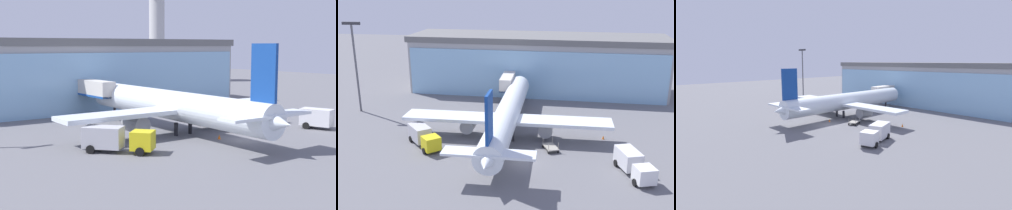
% 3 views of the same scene
% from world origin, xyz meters
% --- Properties ---
extents(ground, '(240.00, 240.00, 0.00)m').
position_xyz_m(ground, '(0.00, 0.00, 0.00)').
color(ground, slate).
extents(terminal_building, '(54.35, 16.26, 12.03)m').
position_xyz_m(terminal_building, '(-0.01, 36.00, 6.02)').
color(terminal_building, '#A1A1A1').
rests_on(terminal_building, ground).
extents(jet_bridge, '(2.29, 11.95, 5.67)m').
position_xyz_m(jet_bridge, '(-5.08, 27.45, 4.29)').
color(jet_bridge, beige).
rests_on(jet_bridge, ground).
extents(apron_light_mast, '(3.20, 0.40, 16.22)m').
position_xyz_m(apron_light_mast, '(-31.38, 17.41, 9.80)').
color(apron_light_mast, '#59595E').
rests_on(apron_light_mast, ground).
extents(airplane, '(31.39, 37.77, 11.11)m').
position_xyz_m(airplane, '(-3.15, 8.92, 3.38)').
color(airplane, white).
rests_on(airplane, ground).
extents(catering_truck, '(6.43, 6.97, 2.65)m').
position_xyz_m(catering_truck, '(-14.76, 3.54, 1.47)').
color(catering_truck, yellow).
rests_on(catering_truck, ground).
extents(fuel_truck, '(4.18, 7.62, 2.65)m').
position_xyz_m(fuel_truck, '(13.86, -1.81, 1.47)').
color(fuel_truck, silver).
rests_on(fuel_truck, ground).
extents(baggage_cart, '(2.53, 3.19, 1.50)m').
position_xyz_m(baggage_cart, '(3.62, 4.19, 0.50)').
color(baggage_cart, '#9E998C').
rests_on(baggage_cart, ground).
extents(safety_cone_nose, '(0.36, 0.36, 0.55)m').
position_xyz_m(safety_cone_nose, '(-1.55, 2.18, 0.28)').
color(safety_cone_nose, orange).
rests_on(safety_cone_nose, ground).
extents(safety_cone_wingtip, '(0.36, 0.36, 0.55)m').
position_xyz_m(safety_cone_wingtip, '(11.51, 9.29, 0.28)').
color(safety_cone_wingtip, orange).
rests_on(safety_cone_wingtip, ground).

